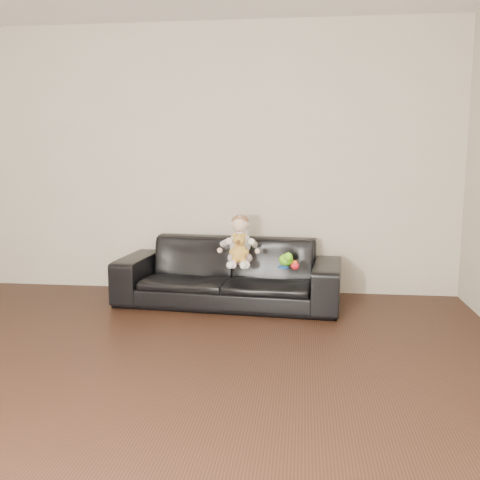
# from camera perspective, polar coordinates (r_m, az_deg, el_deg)

# --- Properties ---
(floor) EXTENTS (5.50, 5.50, 0.00)m
(floor) POSITION_cam_1_polar(r_m,az_deg,el_deg) (2.97, -14.55, -18.01)
(floor) COLOR black
(floor) RESTS_ON ground
(wall_back) EXTENTS (5.00, 0.00, 5.00)m
(wall_back) POSITION_cam_1_polar(r_m,az_deg,el_deg) (5.31, -4.21, 8.53)
(wall_back) COLOR beige
(wall_back) RESTS_ON ground
(sofa) EXTENTS (2.06, 0.95, 0.58)m
(sofa) POSITION_cam_1_polar(r_m,az_deg,el_deg) (4.87, -1.21, -3.44)
(sofa) COLOR black
(sofa) RESTS_ON floor
(baby) EXTENTS (0.33, 0.39, 0.44)m
(baby) POSITION_cam_1_polar(r_m,az_deg,el_deg) (4.69, -0.02, -0.32)
(baby) COLOR silver
(baby) RESTS_ON sofa
(teddy_bear) EXTENTS (0.14, 0.15, 0.26)m
(teddy_bear) POSITION_cam_1_polar(r_m,az_deg,el_deg) (4.56, -0.10, -0.89)
(teddy_bear) COLOR gold
(teddy_bear) RESTS_ON sofa
(toy_green) EXTENTS (0.17, 0.19, 0.11)m
(toy_green) POSITION_cam_1_polar(r_m,az_deg,el_deg) (4.70, 4.94, -2.11)
(toy_green) COLOR #76E91B
(toy_green) RESTS_ON sofa
(toy_rattle) EXTENTS (0.09, 0.09, 0.07)m
(toy_rattle) POSITION_cam_1_polar(r_m,az_deg,el_deg) (4.53, 5.88, -2.75)
(toy_rattle) COLOR red
(toy_rattle) RESTS_ON sofa
(toy_blue_disc) EXTENTS (0.12, 0.12, 0.01)m
(toy_blue_disc) POSITION_cam_1_polar(r_m,az_deg,el_deg) (4.61, 4.62, -2.91)
(toy_blue_disc) COLOR blue
(toy_blue_disc) RESTS_ON sofa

